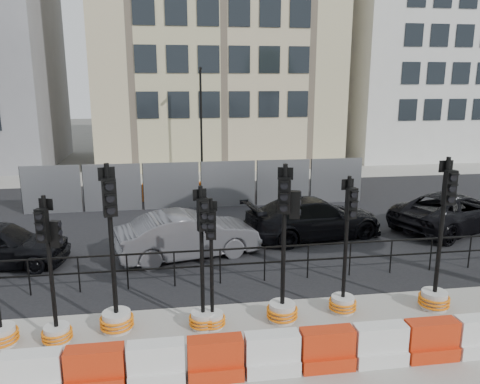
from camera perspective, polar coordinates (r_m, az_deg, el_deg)
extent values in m
plane|color=#51514C|center=(11.65, -1.75, -13.61)|extent=(120.00, 120.00, 0.00)
cube|color=gray|center=(9.10, 0.68, -22.07)|extent=(40.00, 6.00, 0.02)
cube|color=black|center=(18.14, -4.40, -3.55)|extent=(40.00, 14.00, 0.03)
cube|color=gray|center=(26.86, -5.84, 1.99)|extent=(40.00, 4.00, 0.02)
cube|color=#C4AD8F|center=(32.68, -3.07, 19.89)|extent=(15.00, 10.00, 18.00)
cube|color=silver|center=(37.19, 21.72, 16.67)|extent=(12.00, 9.00, 16.00)
cylinder|color=black|center=(12.98, -24.32, -9.52)|extent=(0.04, 0.04, 1.00)
cylinder|color=black|center=(12.70, -19.04, -9.54)|extent=(0.04, 0.04, 1.00)
cylinder|color=black|center=(12.53, -13.57, -9.48)|extent=(0.04, 0.04, 1.00)
cylinder|color=black|center=(12.47, -8.00, -9.33)|extent=(0.04, 0.04, 1.00)
cylinder|color=black|center=(12.53, -2.43, -9.10)|extent=(0.04, 0.04, 1.00)
cylinder|color=black|center=(12.70, 3.02, -8.79)|extent=(0.04, 0.04, 1.00)
cylinder|color=black|center=(12.98, 8.27, -8.41)|extent=(0.04, 0.04, 1.00)
cylinder|color=black|center=(13.36, 13.26, -7.99)|extent=(0.04, 0.04, 1.00)
cylinder|color=black|center=(13.84, 17.92, -7.54)|extent=(0.04, 0.04, 1.00)
cylinder|color=black|center=(14.40, 22.23, -7.08)|extent=(0.04, 0.04, 1.00)
cylinder|color=black|center=(15.04, 26.20, -6.62)|extent=(0.04, 0.04, 1.00)
cube|color=black|center=(12.35, -2.46, -7.04)|extent=(18.00, 0.04, 0.04)
cube|color=black|center=(12.51, -2.44, -8.89)|extent=(18.00, 0.04, 0.04)
cube|color=gray|center=(20.36, -21.99, 0.24)|extent=(2.30, 0.05, 2.00)
cylinder|color=black|center=(20.66, -25.09, 0.12)|extent=(0.05, 0.05, 2.00)
cube|color=gray|center=(19.93, -15.27, 0.48)|extent=(2.30, 0.05, 2.00)
cylinder|color=black|center=(20.10, -18.52, 0.36)|extent=(0.05, 0.05, 2.00)
cube|color=gray|center=(19.78, -8.36, 0.72)|extent=(2.30, 0.05, 2.00)
cylinder|color=black|center=(19.82, -11.68, 0.61)|extent=(0.05, 0.05, 2.00)
cube|color=gray|center=(19.93, -1.44, 0.96)|extent=(2.30, 0.05, 2.00)
cylinder|color=black|center=(19.82, -4.74, 0.85)|extent=(0.05, 0.05, 2.00)
cube|color=gray|center=(20.36, 5.28, 1.17)|extent=(2.30, 0.05, 2.00)
cylinder|color=black|center=(20.12, 2.09, 1.07)|extent=(0.05, 0.05, 2.00)
cube|color=gray|center=(21.05, 11.63, 1.36)|extent=(2.30, 0.05, 2.00)
cylinder|color=black|center=(20.69, 8.64, 1.27)|extent=(0.05, 0.05, 2.00)
cube|color=#DA5A0E|center=(21.56, -15.79, -0.23)|extent=(1.00, 0.40, 0.80)
cube|color=#DA5A0E|center=(21.39, -10.47, -0.05)|extent=(1.00, 0.40, 0.80)
cube|color=#DA5A0E|center=(21.41, -5.12, 0.14)|extent=(1.00, 0.40, 0.80)
cube|color=#DA5A0E|center=(21.62, 0.18, 0.32)|extent=(1.00, 0.40, 0.80)
cylinder|color=black|center=(25.47, -4.75, 8.19)|extent=(0.12, 0.12, 6.00)
cube|color=black|center=(25.13, -4.84, 14.74)|extent=(0.12, 0.50, 0.12)
cube|color=white|center=(9.22, -24.10, -18.83)|extent=(1.00, 0.35, 0.50)
cube|color=red|center=(9.21, -17.09, -21.18)|extent=(1.00, 0.50, 0.30)
cube|color=red|center=(9.00, -17.28, -19.07)|extent=(1.00, 0.35, 0.50)
cube|color=white|center=(9.11, -10.08, -21.18)|extent=(1.00, 0.50, 0.30)
cube|color=white|center=(8.89, -10.19, -19.06)|extent=(1.00, 0.35, 0.50)
cube|color=red|center=(9.13, -3.01, -20.90)|extent=(1.00, 0.50, 0.30)
cube|color=red|center=(8.91, -3.05, -18.77)|extent=(1.00, 0.35, 0.50)
cube|color=white|center=(9.27, 3.89, -20.33)|extent=(1.00, 0.50, 0.30)
cube|color=white|center=(9.05, 3.94, -18.22)|extent=(1.00, 0.35, 0.50)
cube|color=red|center=(9.52, 10.46, -19.54)|extent=(1.00, 0.50, 0.30)
cube|color=red|center=(9.31, 10.57, -17.47)|extent=(1.00, 0.35, 0.50)
cube|color=white|center=(9.88, 16.55, -18.58)|extent=(1.00, 0.50, 0.30)
cube|color=white|center=(9.67, 16.71, -16.56)|extent=(1.00, 0.35, 0.50)
cube|color=red|center=(10.33, 22.10, -17.53)|extent=(1.00, 0.50, 0.30)
cube|color=red|center=(10.13, 22.30, -15.58)|extent=(1.00, 0.35, 0.50)
cube|color=white|center=(10.86, 27.08, -16.44)|extent=(1.00, 0.50, 0.30)
cylinder|color=silver|center=(11.12, -27.10, -15.37)|extent=(0.57, 0.57, 0.42)
torus|color=orange|center=(11.16, -27.05, -15.75)|extent=(0.69, 0.69, 0.05)
torus|color=orange|center=(11.12, -27.10, -15.37)|extent=(0.69, 0.69, 0.05)
torus|color=orange|center=(11.08, -27.15, -14.98)|extent=(0.69, 0.69, 0.05)
cylinder|color=silver|center=(10.77, -21.40, -15.86)|extent=(0.52, 0.52, 0.38)
torus|color=orange|center=(10.81, -21.36, -16.21)|extent=(0.62, 0.62, 0.05)
torus|color=orange|center=(10.77, -21.40, -15.86)|extent=(0.62, 0.62, 0.05)
torus|color=orange|center=(10.74, -21.44, -15.50)|extent=(0.62, 0.62, 0.05)
cylinder|color=black|center=(10.14, -22.14, -8.27)|extent=(0.09, 0.09, 2.86)
cube|color=black|center=(9.78, -22.94, -3.80)|extent=(0.26, 0.20, 0.67)
cylinder|color=black|center=(9.78, -23.08, -5.10)|extent=(0.15, 0.09, 0.14)
cylinder|color=black|center=(9.72, -23.19, -3.93)|extent=(0.15, 0.09, 0.14)
cylinder|color=black|center=(9.66, -23.30, -2.74)|extent=(0.15, 0.09, 0.14)
cube|color=black|center=(9.82, -22.59, -1.39)|extent=(0.28, 0.12, 0.23)
cube|color=black|center=(9.82, -21.54, -4.77)|extent=(0.22, 0.18, 0.53)
cylinder|color=silver|center=(10.82, -14.78, -15.01)|extent=(0.60, 0.60, 0.45)
torus|color=orange|center=(10.86, -14.75, -15.43)|extent=(0.73, 0.73, 0.06)
torus|color=orange|center=(10.82, -14.78, -15.01)|extent=(0.73, 0.73, 0.06)
torus|color=orange|center=(10.78, -14.81, -14.59)|extent=(0.73, 0.73, 0.06)
cylinder|color=black|center=(10.10, -15.38, -6.02)|extent=(0.10, 0.10, 3.36)
cube|color=black|center=(9.69, -15.62, -0.64)|extent=(0.30, 0.22, 0.78)
cylinder|color=black|center=(9.67, -15.45, -2.17)|extent=(0.18, 0.10, 0.17)
cylinder|color=black|center=(9.61, -15.54, -0.76)|extent=(0.18, 0.10, 0.17)
cylinder|color=black|center=(9.55, -15.63, 0.67)|extent=(0.18, 0.10, 0.17)
cube|color=black|center=(9.80, -15.97, 2.16)|extent=(0.33, 0.12, 0.27)
cylinder|color=silver|center=(10.64, -4.51, -15.26)|extent=(0.52, 0.52, 0.39)
torus|color=orange|center=(10.68, -4.50, -15.63)|extent=(0.63, 0.63, 0.05)
torus|color=orange|center=(10.64, -4.51, -15.26)|extent=(0.63, 0.63, 0.05)
torus|color=orange|center=(10.60, -4.52, -14.89)|extent=(0.63, 0.63, 0.05)
cylinder|color=black|center=(9.99, -4.68, -7.43)|extent=(0.09, 0.09, 2.91)
cube|color=black|center=(9.61, -4.52, -2.78)|extent=(0.26, 0.20, 0.68)
cylinder|color=black|center=(9.60, -4.33, -4.12)|extent=(0.15, 0.09, 0.15)
cylinder|color=black|center=(9.54, -4.36, -2.90)|extent=(0.15, 0.09, 0.15)
cylinder|color=black|center=(9.48, -4.38, -1.66)|extent=(0.15, 0.09, 0.15)
cube|color=black|center=(9.67, -4.94, -0.31)|extent=(0.29, 0.11, 0.23)
cube|color=black|center=(9.84, -3.69, -3.56)|extent=(0.22, 0.18, 0.53)
cylinder|color=silver|center=(10.64, -3.38, -15.33)|extent=(0.48, 0.48, 0.36)
torus|color=orange|center=(10.68, -3.38, -15.67)|extent=(0.58, 0.58, 0.04)
torus|color=orange|center=(10.64, -3.38, -15.33)|extent=(0.58, 0.58, 0.04)
torus|color=orange|center=(10.61, -3.39, -15.00)|extent=(0.58, 0.58, 0.04)
cylinder|color=black|center=(10.04, -3.49, -8.19)|extent=(0.08, 0.08, 2.67)
cube|color=black|center=(9.67, -3.57, -4.01)|extent=(0.22, 0.15, 0.62)
cylinder|color=black|center=(9.66, -3.55, -5.24)|extent=(0.14, 0.06, 0.13)
cylinder|color=black|center=(9.60, -3.57, -4.14)|extent=(0.14, 0.06, 0.13)
cylinder|color=black|center=(9.55, -3.59, -3.02)|extent=(0.14, 0.06, 0.13)
cube|color=black|center=(9.73, -3.59, -1.73)|extent=(0.27, 0.05, 0.21)
cylinder|color=silver|center=(10.91, 5.15, -14.37)|extent=(0.59, 0.59, 0.44)
torus|color=orange|center=(10.95, 5.14, -14.77)|extent=(0.71, 0.71, 0.05)
torus|color=orange|center=(10.91, 5.15, -14.37)|extent=(0.71, 0.71, 0.05)
torus|color=orange|center=(10.87, 5.16, -13.96)|extent=(0.71, 0.71, 0.05)
cylinder|color=black|center=(10.21, 5.36, -5.65)|extent=(0.10, 0.10, 3.28)
cube|color=black|center=(9.81, 5.43, -0.46)|extent=(0.30, 0.23, 0.76)
cylinder|color=black|center=(9.79, 5.36, -1.95)|extent=(0.17, 0.10, 0.16)
cylinder|color=black|center=(9.72, 5.39, -0.59)|extent=(0.17, 0.10, 0.16)
cylinder|color=black|center=(9.67, 5.42, 0.80)|extent=(0.17, 0.10, 0.16)
cube|color=black|center=(9.91, 5.56, 2.26)|extent=(0.32, 0.13, 0.26)
cube|color=black|center=(9.98, 6.71, -1.55)|extent=(0.25, 0.20, 0.60)
cylinder|color=silver|center=(11.50, 12.39, -13.22)|extent=(0.53, 0.53, 0.40)
torus|color=orange|center=(11.54, 12.37, -13.57)|extent=(0.64, 0.64, 0.05)
torus|color=orange|center=(11.50, 12.39, -13.22)|extent=(0.64, 0.64, 0.05)
torus|color=orange|center=(11.47, 12.41, -12.87)|extent=(0.64, 0.64, 0.05)
cylinder|color=black|center=(10.89, 12.81, -5.75)|extent=(0.09, 0.09, 2.97)
cube|color=black|center=(10.55, 13.40, -1.37)|extent=(0.26, 0.18, 0.69)
cylinder|color=black|center=(10.54, 13.58, -2.61)|extent=(0.16, 0.08, 0.15)
cylinder|color=black|center=(10.48, 13.64, -1.47)|extent=(0.16, 0.08, 0.15)
cylinder|color=black|center=(10.43, 13.71, -0.31)|extent=(0.16, 0.08, 0.15)
cube|color=black|center=(10.60, 12.99, 0.93)|extent=(0.30, 0.09, 0.24)
cylinder|color=silver|center=(12.28, 22.56, -12.07)|extent=(0.60, 0.60, 0.44)
torus|color=orange|center=(12.32, 22.52, -12.44)|extent=(0.72, 0.72, 0.06)
torus|color=orange|center=(12.28, 22.56, -12.07)|extent=(0.72, 0.72, 0.06)
torus|color=orange|center=(12.25, 22.60, -11.69)|extent=(0.72, 0.72, 0.06)
cylinder|color=black|center=(11.66, 23.34, -4.14)|extent=(0.10, 0.10, 3.33)
cube|color=black|center=(11.32, 24.18, 0.50)|extent=(0.28, 0.17, 0.78)
cylinder|color=black|center=(11.30, 24.33, -0.81)|extent=(0.17, 0.07, 0.17)
cylinder|color=black|center=(11.25, 24.45, 0.40)|extent=(0.17, 0.07, 0.17)
cylinder|color=black|center=(11.20, 24.57, 1.61)|extent=(0.17, 0.07, 0.17)
cube|color=black|center=(11.39, 23.81, 2.89)|extent=(0.33, 0.05, 0.27)
imported|color=#525257|center=(14.40, -6.34, -5.24)|extent=(3.48, 5.00, 1.42)
imported|color=black|center=(16.29, 8.97, -3.12)|extent=(3.79, 5.59, 1.41)
imported|color=black|center=(18.62, 24.60, -2.15)|extent=(5.88, 6.62, 1.38)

